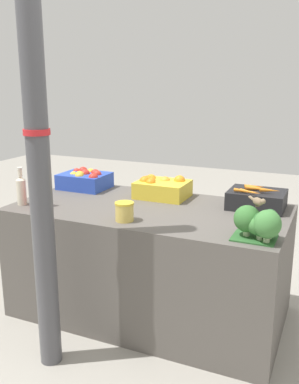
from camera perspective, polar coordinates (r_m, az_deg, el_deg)
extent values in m
plane|color=gray|center=(3.03, 0.00, -15.57)|extent=(10.00, 10.00, 0.00)
cube|color=#56514C|center=(2.86, 0.00, -9.15)|extent=(1.73, 0.89, 0.74)
cylinder|color=#4C4C51|center=(2.20, -14.62, 4.75)|extent=(0.12, 0.12, 2.33)
cylinder|color=red|center=(2.18, -14.81, 7.77)|extent=(0.13, 0.13, 0.03)
cube|color=#2847B7|center=(3.24, -8.63, 1.47)|extent=(0.35, 0.28, 0.11)
sphere|color=gold|center=(3.20, -9.27, 2.19)|extent=(0.07, 0.07, 0.07)
sphere|color=red|center=(3.33, -8.84, 2.76)|extent=(0.07, 0.07, 0.07)
sphere|color=red|center=(3.10, -7.50, 1.86)|extent=(0.07, 0.07, 0.07)
sphere|color=red|center=(3.26, -7.24, 2.44)|extent=(0.07, 0.07, 0.07)
sphere|color=red|center=(3.18, -6.98, 2.30)|extent=(0.06, 0.06, 0.06)
sphere|color=gold|center=(3.16, -9.35, 2.04)|extent=(0.06, 0.06, 0.06)
sphere|color=red|center=(3.27, -7.35, 2.42)|extent=(0.06, 0.06, 0.06)
sphere|color=gold|center=(3.30, -7.85, 2.59)|extent=(0.06, 0.06, 0.06)
sphere|color=red|center=(3.35, -9.68, 2.64)|extent=(0.06, 0.06, 0.06)
sphere|color=red|center=(3.23, -8.58, 2.38)|extent=(0.07, 0.07, 0.07)
sphere|color=gold|center=(3.24, -10.06, 2.20)|extent=(0.06, 0.06, 0.06)
cube|color=gold|center=(2.96, 1.76, 0.36)|extent=(0.35, 0.28, 0.11)
sphere|color=orange|center=(2.96, -0.63, 1.39)|extent=(0.08, 0.08, 0.08)
sphere|color=orange|center=(2.97, 0.14, 1.31)|extent=(0.08, 0.08, 0.08)
sphere|color=orange|center=(2.99, 2.08, 1.34)|extent=(0.08, 0.08, 0.08)
sphere|color=orange|center=(2.98, -0.21, 1.45)|extent=(0.08, 0.08, 0.08)
sphere|color=orange|center=(3.05, 0.20, 1.64)|extent=(0.08, 0.08, 0.08)
sphere|color=orange|center=(2.91, 0.15, 1.15)|extent=(0.07, 0.07, 0.07)
sphere|color=orange|center=(2.97, 4.04, 1.47)|extent=(0.08, 0.08, 0.08)
cube|color=black|center=(2.79, 14.11, -0.97)|extent=(0.35, 0.28, 0.11)
cone|color=orange|center=(2.67, 13.29, -0.01)|extent=(0.14, 0.07, 0.02)
cone|color=orange|center=(2.77, 14.29, 0.51)|extent=(0.14, 0.06, 0.02)
cone|color=orange|center=(2.81, 13.87, 0.71)|extent=(0.13, 0.05, 0.02)
cone|color=orange|center=(2.71, 15.74, 0.21)|extent=(0.12, 0.04, 0.03)
cone|color=orange|center=(2.68, 12.81, 0.12)|extent=(0.16, 0.03, 0.02)
cone|color=orange|center=(2.77, 14.26, 0.43)|extent=(0.16, 0.03, 0.03)
cube|color=#2D602D|center=(2.26, 13.78, -5.95)|extent=(0.22, 0.18, 0.01)
ellipsoid|color=#2D602D|center=(2.21, 14.64, -4.22)|extent=(0.10, 0.10, 0.12)
cylinder|color=#B2C693|center=(2.23, 14.53, -5.86)|extent=(0.03, 0.03, 0.02)
ellipsoid|color=#427F3D|center=(2.23, 14.53, -4.13)|extent=(0.15, 0.15, 0.12)
cylinder|color=#B2C693|center=(2.25, 14.43, -5.65)|extent=(0.03, 0.03, 0.02)
ellipsoid|color=#427F3D|center=(2.18, 15.47, -4.15)|extent=(0.13, 0.13, 0.14)
cylinder|color=#B2C693|center=(2.21, 15.33, -6.16)|extent=(0.03, 0.03, 0.02)
ellipsoid|color=#2D602D|center=(2.24, 15.70, -4.09)|extent=(0.10, 0.10, 0.15)
cylinder|color=#B2C693|center=(2.26, 15.58, -5.69)|extent=(0.03, 0.03, 0.02)
ellipsoid|color=#387033|center=(2.25, 12.90, -3.48)|extent=(0.14, 0.14, 0.14)
cylinder|color=#B2C693|center=(2.27, 12.79, -5.39)|extent=(0.03, 0.03, 0.02)
cylinder|color=beige|center=(2.89, -16.70, -0.05)|extent=(0.06, 0.06, 0.16)
cone|color=beige|center=(2.87, -16.83, 1.76)|extent=(0.06, 0.06, 0.02)
cylinder|color=beige|center=(2.87, -16.88, 2.44)|extent=(0.03, 0.03, 0.05)
cylinder|color=silver|center=(2.86, -16.93, 3.03)|extent=(0.03, 0.03, 0.01)
cylinder|color=#B2333D|center=(2.82, -14.94, -0.17)|extent=(0.08, 0.08, 0.18)
cone|color=#B2333D|center=(2.80, -15.07, 1.78)|extent=(0.08, 0.08, 0.02)
cylinder|color=#B2333D|center=(2.79, -15.11, 2.39)|extent=(0.03, 0.03, 0.04)
cylinder|color=silver|center=(2.79, -15.15, 2.94)|extent=(0.04, 0.04, 0.01)
cylinder|color=#DBBC56|center=(2.46, -3.36, -2.75)|extent=(0.11, 0.11, 0.10)
cylinder|color=gold|center=(2.45, -3.37, -1.52)|extent=(0.11, 0.11, 0.01)
cube|color=#4C3D2D|center=(2.20, 14.20, -1.81)|extent=(0.02, 0.02, 0.01)
ellipsoid|color=#7A664C|center=(2.20, 14.24, -1.23)|extent=(0.08, 0.08, 0.04)
sphere|color=#897556|center=(2.16, 14.90, -1.21)|extent=(0.03, 0.03, 0.03)
cone|color=#4C3D28|center=(2.15, 15.08, -1.29)|extent=(0.02, 0.02, 0.01)
cube|color=#7A664C|center=(2.24, 13.46, -0.79)|extent=(0.04, 0.04, 0.01)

